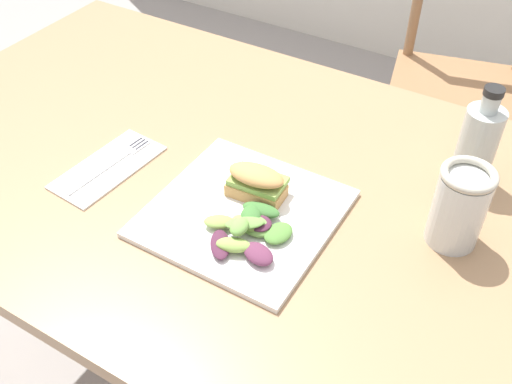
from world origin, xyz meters
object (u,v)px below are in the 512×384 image
(plate_lunch, at_px, (243,213))
(sandwich_half_front, at_px, (257,182))
(chair_wooden_far, at_px, (459,83))
(fork_on_napkin, at_px, (115,161))
(bottle_cold_brew, at_px, (476,148))
(mason_jar_iced_tea, at_px, (458,210))
(dining_table, at_px, (226,218))

(plate_lunch, relative_size, sandwich_half_front, 2.88)
(chair_wooden_far, bearing_deg, fork_on_napkin, -108.68)
(chair_wooden_far, relative_size, fork_on_napkin, 4.68)
(bottle_cold_brew, bearing_deg, plate_lunch, -135.67)
(chair_wooden_far, bearing_deg, sandwich_half_front, -95.56)
(bottle_cold_brew, distance_m, mason_jar_iced_tea, 0.16)
(dining_table, distance_m, chair_wooden_far, 1.03)
(dining_table, height_order, mason_jar_iced_tea, mason_jar_iced_tea)
(fork_on_napkin, height_order, bottle_cold_brew, bottle_cold_brew)
(sandwich_half_front, height_order, bottle_cold_brew, bottle_cold_brew)
(dining_table, xyz_separation_m, mason_jar_iced_tea, (0.40, 0.04, 0.19))
(sandwich_half_front, relative_size, fork_on_napkin, 0.53)
(chair_wooden_far, relative_size, plate_lunch, 3.05)
(chair_wooden_far, height_order, bottle_cold_brew, bottle_cold_brew)
(dining_table, relative_size, mason_jar_iced_tea, 9.90)
(dining_table, xyz_separation_m, chair_wooden_far, (0.19, 1.00, -0.17))
(mason_jar_iced_tea, bearing_deg, bottle_cold_brew, 96.37)
(chair_wooden_far, distance_m, bottle_cold_brew, 0.90)
(chair_wooden_far, distance_m, fork_on_napkin, 1.18)
(dining_table, xyz_separation_m, fork_on_napkin, (-0.17, -0.09, 0.13))
(dining_table, relative_size, chair_wooden_far, 1.55)
(chair_wooden_far, xyz_separation_m, plate_lunch, (-0.10, -1.08, 0.30))
(chair_wooden_far, bearing_deg, mason_jar_iced_tea, -78.09)
(fork_on_napkin, distance_m, bottle_cold_brew, 0.62)
(chair_wooden_far, bearing_deg, bottle_cold_brew, -77.03)
(bottle_cold_brew, height_order, mason_jar_iced_tea, bottle_cold_brew)
(dining_table, distance_m, mason_jar_iced_tea, 0.44)
(sandwich_half_front, bearing_deg, plate_lunch, -88.56)
(plate_lunch, height_order, fork_on_napkin, plate_lunch)
(sandwich_half_front, distance_m, bottle_cold_brew, 0.37)
(chair_wooden_far, xyz_separation_m, fork_on_napkin, (-0.37, -1.08, 0.30))
(sandwich_half_front, bearing_deg, dining_table, 156.74)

